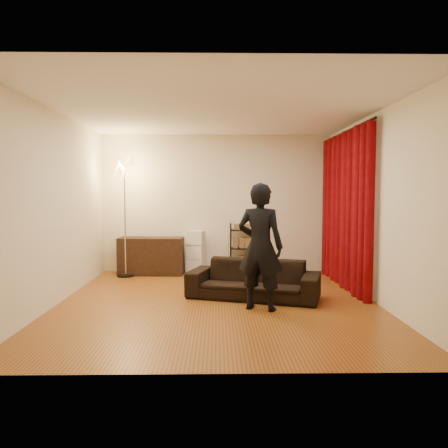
{
  "coord_description": "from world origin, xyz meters",
  "views": [
    {
      "loc": [
        -0.01,
        -6.16,
        1.55
      ],
      "look_at": [
        0.1,
        0.3,
        1.1
      ],
      "focal_mm": 35.0,
      "sensor_mm": 36.0,
      "label": 1
    }
  ],
  "objects_px": {
    "sofa": "(253,279)",
    "wire_shelf": "(242,248)",
    "storage_boxes": "(196,252)",
    "floor_lamp": "(125,218)",
    "person": "(260,247)",
    "media_cabinet": "(151,256)"
  },
  "relations": [
    {
      "from": "sofa",
      "to": "wire_shelf",
      "type": "distance_m",
      "value": 2.05
    },
    {
      "from": "storage_boxes",
      "to": "floor_lamp",
      "type": "bearing_deg",
      "value": -165.53
    },
    {
      "from": "person",
      "to": "floor_lamp",
      "type": "bearing_deg",
      "value": -23.23
    },
    {
      "from": "sofa",
      "to": "wire_shelf",
      "type": "bearing_deg",
      "value": 108.93
    },
    {
      "from": "person",
      "to": "storage_boxes",
      "type": "relative_size",
      "value": 2.03
    },
    {
      "from": "sofa",
      "to": "floor_lamp",
      "type": "bearing_deg",
      "value": 159.85
    },
    {
      "from": "storage_boxes",
      "to": "media_cabinet",
      "type": "bearing_deg",
      "value": -170.49
    },
    {
      "from": "person",
      "to": "media_cabinet",
      "type": "bearing_deg",
      "value": -31.57
    },
    {
      "from": "person",
      "to": "media_cabinet",
      "type": "distance_m",
      "value": 3.21
    },
    {
      "from": "sofa",
      "to": "storage_boxes",
      "type": "distance_m",
      "value": 2.29
    },
    {
      "from": "sofa",
      "to": "media_cabinet",
      "type": "relative_size",
      "value": 1.57
    },
    {
      "from": "sofa",
      "to": "media_cabinet",
      "type": "bearing_deg",
      "value": 150.51
    },
    {
      "from": "media_cabinet",
      "to": "storage_boxes",
      "type": "bearing_deg",
      "value": 13.14
    },
    {
      "from": "sofa",
      "to": "floor_lamp",
      "type": "height_order",
      "value": "floor_lamp"
    },
    {
      "from": "wire_shelf",
      "to": "floor_lamp",
      "type": "bearing_deg",
      "value": 163.8
    },
    {
      "from": "storage_boxes",
      "to": "wire_shelf",
      "type": "relative_size",
      "value": 0.85
    },
    {
      "from": "person",
      "to": "storage_boxes",
      "type": "xyz_separation_m",
      "value": [
        -0.98,
        2.73,
        -0.43
      ]
    },
    {
      "from": "floor_lamp",
      "to": "storage_boxes",
      "type": "bearing_deg",
      "value": 14.47
    },
    {
      "from": "wire_shelf",
      "to": "storage_boxes",
      "type": "bearing_deg",
      "value": 153.75
    },
    {
      "from": "storage_boxes",
      "to": "wire_shelf",
      "type": "height_order",
      "value": "wire_shelf"
    },
    {
      "from": "person",
      "to": "floor_lamp",
      "type": "distance_m",
      "value": 3.32
    },
    {
      "from": "floor_lamp",
      "to": "sofa",
      "type": "bearing_deg",
      "value": -37.67
    }
  ]
}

